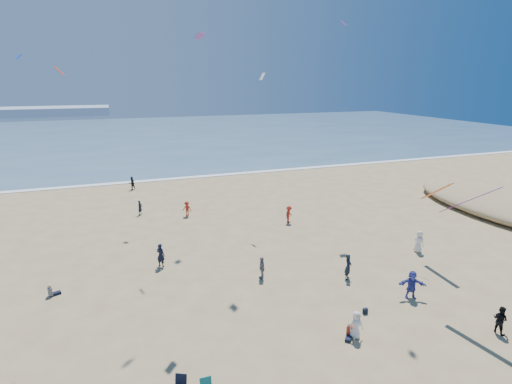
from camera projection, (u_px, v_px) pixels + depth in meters
name	position (u px, v px, depth m)	size (l,w,h in m)	color
ocean	(132.00, 136.00, 101.29)	(220.00, 100.00, 0.06)	#476B84
surf_line	(153.00, 180.00, 56.02)	(220.00, 1.20, 0.08)	white
standing_flyers	(276.00, 246.00, 31.88)	(34.32, 39.47, 1.87)	black
seated_group	(231.00, 377.00, 18.36)	(17.01, 19.03, 0.84)	beige
black_backpack	(180.00, 382.00, 18.36)	(0.30, 0.22, 0.38)	black
navy_bag	(365.00, 311.00, 24.08)	(0.28, 0.18, 0.34)	black
kites_aloft	(331.00, 73.00, 26.12)	(40.65, 36.64, 29.41)	#562E9F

